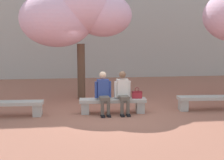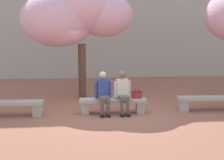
{
  "view_description": "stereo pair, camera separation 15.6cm",
  "coord_description": "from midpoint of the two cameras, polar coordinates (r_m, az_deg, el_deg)",
  "views": [
    {
      "loc": [
        -1.18,
        -9.25,
        2.46
      ],
      "look_at": [
        0.0,
        0.2,
        1.0
      ],
      "focal_mm": 50.0,
      "sensor_mm": 36.0,
      "label": 1
    },
    {
      "loc": [
        -1.02,
        -9.27,
        2.46
      ],
      "look_at": [
        0.0,
        0.2,
        1.0
      ],
      "focal_mm": 50.0,
      "sensor_mm": 36.0,
      "label": 2
    }
  ],
  "objects": [
    {
      "name": "stone_bench_center",
      "position": [
        10.39,
        17.9,
        -3.65
      ],
      "size": [
        2.05,
        0.52,
        0.45
      ],
      "color": "#ADA89E",
      "rests_on": "ground"
    },
    {
      "name": "cherry_tree_main",
      "position": [
        11.51,
        -6.21,
        11.8
      ],
      "size": [
        4.04,
        2.66,
        4.26
      ],
      "color": "#513828",
      "rests_on": "ground"
    },
    {
      "name": "handbag",
      "position": [
        9.62,
        5.05,
        -2.59
      ],
      "size": [
        0.3,
        0.15,
        0.34
      ],
      "color": "#A3232D",
      "rests_on": "stone_bench_near_west"
    },
    {
      "name": "person_seated_right",
      "position": [
        9.47,
        2.46,
        -2.0
      ],
      "size": [
        0.51,
        0.69,
        1.29
      ],
      "color": "black",
      "rests_on": "ground"
    },
    {
      "name": "person_seated_left",
      "position": [
        9.41,
        -1.14,
        -2.08
      ],
      "size": [
        0.51,
        0.7,
        1.29
      ],
      "color": "black",
      "rests_on": "ground"
    },
    {
      "name": "stone_bench_near_west",
      "position": [
        9.57,
        0.6,
        -4.27
      ],
      "size": [
        2.05,
        0.52,
        0.45
      ],
      "color": "#ADA89E",
      "rests_on": "ground"
    },
    {
      "name": "ground_plane",
      "position": [
        9.64,
        0.59,
        -6.07
      ],
      "size": [
        100.0,
        100.0,
        0.0
      ],
      "primitive_type": "plane",
      "color": "#9E604C"
    },
    {
      "name": "stone_bench_west_end",
      "position": [
        9.71,
        -17.98,
        -4.5
      ],
      "size": [
        2.05,
        0.52,
        0.45
      ],
      "color": "#ADA89E",
      "rests_on": "ground"
    }
  ]
}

